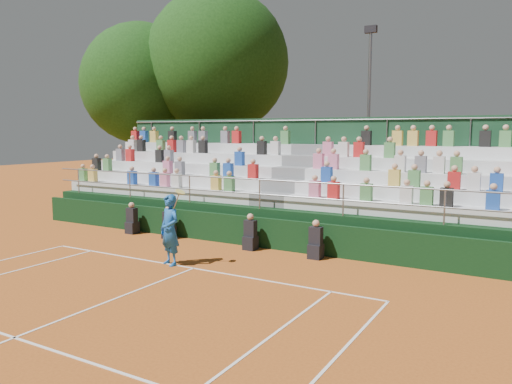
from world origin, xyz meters
The scene contains 8 objects.
ground centered at (0.00, 0.00, 0.00)m, with size 90.00×90.00×0.00m, color #AF561D.
courtside_wall centered at (0.00, 3.20, 0.50)m, with size 20.00×0.15×1.00m, color black.
line_officials centered at (-1.35, 2.75, 0.48)m, with size 7.90×0.40×1.19m.
grandstand centered at (0.01, 6.44, 1.08)m, with size 20.00×5.20×4.40m.
tennis_player centered at (-0.82, -0.02, 1.02)m, with size 0.96×0.69×2.22m.
tree_west centered at (-12.18, 11.24, 6.56)m, with size 6.95×6.95×10.05m.
tree_east centered at (-7.94, 12.83, 7.68)m, with size 8.05×8.05×11.71m.
floodlight_mast centered at (0.51, 13.98, 5.21)m, with size 0.60×0.25×9.04m.
Camera 1 is at (8.36, -10.93, 3.82)m, focal length 35.00 mm.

